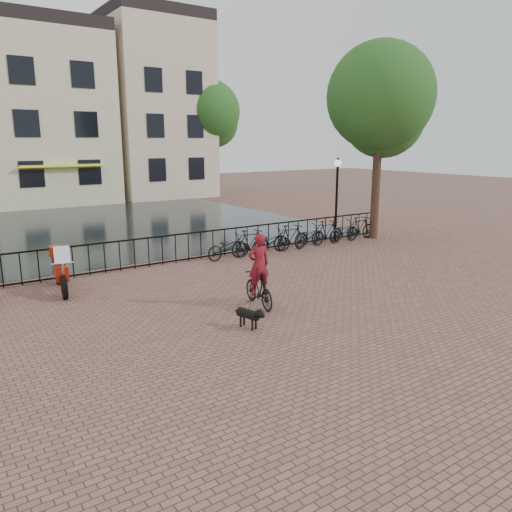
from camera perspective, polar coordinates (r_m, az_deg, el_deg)
ground at (r=11.37m, az=8.65°, el=-8.74°), size 100.00×100.00×0.00m
canal_water at (r=26.34m, az=-17.84°, el=3.26°), size 20.00×20.00×0.00m
railing at (r=17.66m, az=-9.18°, el=0.83°), size 20.00×0.05×1.02m
canal_house_mid at (r=38.50m, az=-23.40°, el=14.56°), size 8.00×9.50×11.80m
canal_house_right at (r=40.91m, az=-12.03°, el=16.22°), size 7.00×9.00×13.30m
tree_near_right at (r=22.33m, az=14.06°, el=17.25°), size 4.48×4.48×8.24m
tree_far_right at (r=39.72m, az=-5.42°, el=16.10°), size 4.76×4.76×8.76m
lamp_post at (r=21.12m, az=9.24°, el=7.95°), size 0.30×0.30×3.45m
cyclist at (r=12.75m, az=0.31°, el=-2.14°), size 0.77×1.69×2.24m
dog at (r=11.47m, az=-0.90°, el=-6.97°), size 0.45×0.83×0.54m
motorcycle at (r=15.13m, az=-21.53°, el=-1.01°), size 0.76×2.16×1.51m
parked_bike_0 at (r=17.98m, az=-3.16°, el=1.02°), size 1.72×0.60×0.90m
parked_bike_1 at (r=18.47m, az=-0.64°, el=1.51°), size 1.67×0.51×1.00m
parked_bike_2 at (r=19.01m, az=1.74°, el=1.69°), size 1.74×0.66×0.90m
parked_bike_3 at (r=19.57m, az=4.00°, el=2.14°), size 1.67×0.49×1.00m
parked_bike_4 at (r=20.17m, az=6.12°, el=2.28°), size 1.79×0.85×0.90m
parked_bike_5 at (r=20.78m, az=8.12°, el=2.68°), size 1.67×0.48×1.00m
parked_bike_6 at (r=21.43m, az=10.00°, el=2.79°), size 1.74×0.68×0.90m
parked_bike_7 at (r=22.09m, az=11.78°, el=3.15°), size 1.69×0.57×1.00m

